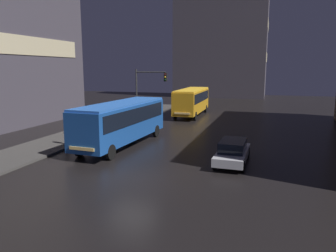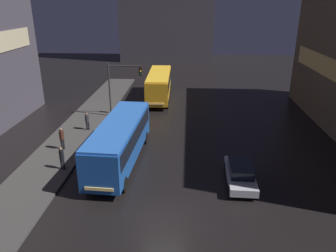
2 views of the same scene
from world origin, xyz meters
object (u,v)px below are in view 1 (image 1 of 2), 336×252
at_px(bus_near, 122,119).
at_px(traffic_light_main, 147,87).
at_px(pedestrian_near, 77,122).
at_px(bus_far, 192,99).
at_px(car_taxi, 233,151).
at_px(pedestrian_far, 109,117).
at_px(pedestrian_mid, 66,131).

relative_size(bus_near, traffic_light_main, 1.86).
bearing_deg(pedestrian_near, traffic_light_main, -12.04).
height_order(bus_far, car_taxi, bus_far).
xyz_separation_m(car_taxi, pedestrian_far, (-12.89, 8.47, 0.42)).
relative_size(bus_far, traffic_light_main, 1.76).
bearing_deg(traffic_light_main, bus_far, 64.89).
relative_size(bus_near, pedestrian_mid, 6.26).
distance_m(bus_far, pedestrian_far, 12.37).
xyz_separation_m(bus_near, pedestrian_mid, (-3.93, -1.50, -0.89)).
height_order(bus_near, car_taxi, bus_near).
distance_m(pedestrian_mid, pedestrian_far, 7.65).
relative_size(car_taxi, pedestrian_mid, 2.78).
xyz_separation_m(bus_far, car_taxi, (7.13, -19.38, -1.29)).
distance_m(car_taxi, traffic_light_main, 16.55).
bearing_deg(pedestrian_mid, bus_far, 20.46).
distance_m(bus_near, traffic_light_main, 10.53).
height_order(bus_far, pedestrian_near, bus_far).
xyz_separation_m(pedestrian_near, pedestrian_far, (0.79, 4.33, -0.09)).
distance_m(car_taxi, pedestrian_far, 15.42).
xyz_separation_m(pedestrian_far, traffic_light_main, (2.54, 4.05, 2.75)).
height_order(bus_near, traffic_light_main, traffic_light_main).
relative_size(car_taxi, traffic_light_main, 0.83).
bearing_deg(pedestrian_near, bus_near, -99.79).
relative_size(bus_far, pedestrian_near, 5.51).
bearing_deg(pedestrian_far, car_taxi, -39.63).
bearing_deg(bus_far, traffic_light_main, 63.71).
xyz_separation_m(car_taxi, pedestrian_mid, (-12.46, 0.82, 0.39)).
bearing_deg(bus_near, pedestrian_mid, 23.89).
height_order(bus_near, bus_far, bus_far).
distance_m(pedestrian_near, traffic_light_main, 9.41).
distance_m(bus_near, bus_far, 17.12).
bearing_deg(traffic_light_main, pedestrian_mid, -100.24).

